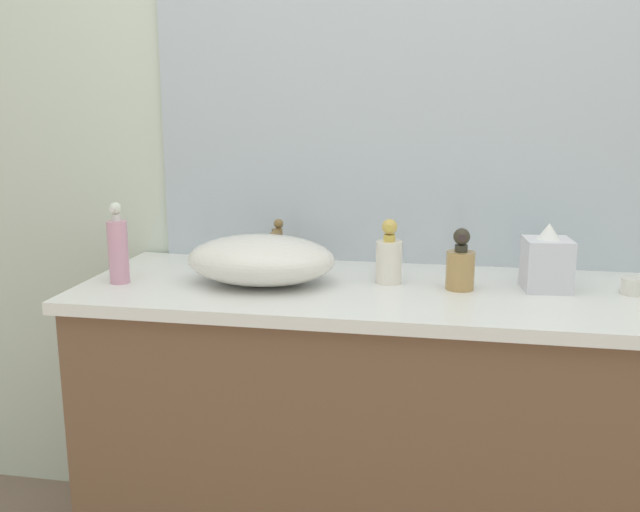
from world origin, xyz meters
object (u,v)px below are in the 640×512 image
candle_jar (633,286)px  tissue_box (547,261)px  soap_dispenser (389,257)px  perfume_bottle (460,265)px  lotion_bottle (118,248)px  sink_basin (261,260)px

candle_jar → tissue_box: bearing=177.9°
soap_dispenser → perfume_bottle: size_ratio=1.08×
lotion_bottle → sink_basin: bearing=9.9°
sink_basin → lotion_bottle: size_ratio=1.82×
lotion_bottle → perfume_bottle: bearing=6.2°
sink_basin → lotion_bottle: lotion_bottle is taller
sink_basin → candle_jar: (0.94, 0.06, -0.04)m
soap_dispenser → tissue_box: 0.40m
lotion_bottle → candle_jar: size_ratio=3.63×
soap_dispenser → perfume_bottle: bearing=-9.7°
lotion_bottle → perfume_bottle: 0.89m
soap_dispenser → candle_jar: soap_dispenser is taller
sink_basin → candle_jar: sink_basin is taller
lotion_bottle → tissue_box: (1.10, 0.13, -0.02)m
perfume_bottle → soap_dispenser: bearing=170.3°
lotion_bottle → perfume_bottle: (0.88, 0.10, -0.03)m
tissue_box → candle_jar: size_ratio=2.91×
soap_dispenser → tissue_box: size_ratio=0.99×
soap_dispenser → lotion_bottle: 0.71m
tissue_box → perfume_bottle: bearing=-170.6°
sink_basin → tissue_box: (0.73, 0.07, 0.01)m
tissue_box → candle_jar: 0.22m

